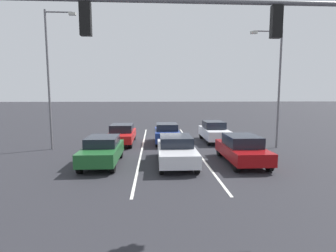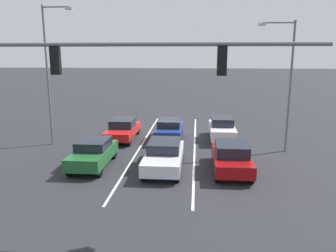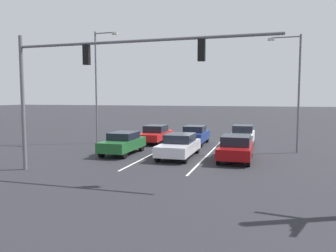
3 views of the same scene
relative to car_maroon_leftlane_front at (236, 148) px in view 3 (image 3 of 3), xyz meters
The scene contains 12 objects.
ground_plane 8.96m from the car_maroon_leftlane_front, 64.81° to the right, with size 240.00×240.00×0.00m, color #28282D.
lane_stripe_left_divider 5.10m from the car_maroon_leftlane_front, 67.01° to the right, with size 0.12×18.87×0.01m, color silver.
lane_stripe_center_divider 7.34m from the car_maroon_leftlane_front, 39.50° to the right, with size 0.12×18.87×0.01m, color silver.
car_maroon_leftlane_front is the anchor object (origin of this frame).
car_darkgreen_rightlane_front 7.57m from the car_maroon_leftlane_front, ahead, with size 1.82×4.21×1.49m.
car_silver_midlane_front 3.61m from the car_maroon_leftlane_front, ahead, with size 1.93×4.79×1.49m.
car_white_leftlane_second 6.61m from the car_maroon_leftlane_front, 89.88° to the right, with size 1.75×4.31×1.62m.
car_red_rightlane_second 9.48m from the car_maroon_leftlane_front, 40.10° to the right, with size 1.86×4.66×1.48m.
car_navy_midlane_second 7.17m from the car_maroon_leftlane_front, 57.84° to the right, with size 1.80×4.11×1.54m.
traffic_signal_gantry 9.82m from the car_maroon_leftlane_front, 41.12° to the left, with size 13.06×0.37×7.05m.
street_lamp_right_shoulder 13.14m from the car_maroon_leftlane_front, 20.17° to the right, with size 2.04×0.24×9.21m.
street_lamp_left_shoulder 6.65m from the car_maroon_leftlane_front, 132.25° to the right, with size 2.22×0.24×8.12m.
Camera 3 is at (-5.42, 28.26, 3.85)m, focal length 35.00 mm.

